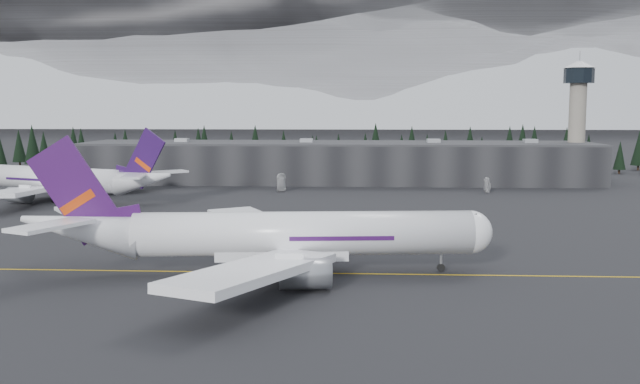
# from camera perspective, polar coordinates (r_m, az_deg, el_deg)

# --- Properties ---
(ground) EXTENTS (1400.00, 1400.00, 0.00)m
(ground) POSITION_cam_1_polar(r_m,az_deg,el_deg) (103.31, -0.61, -6.26)
(ground) COLOR black
(ground) RESTS_ON ground
(taxiline) EXTENTS (400.00, 0.40, 0.02)m
(taxiline) POSITION_cam_1_polar(r_m,az_deg,el_deg) (101.37, -0.68, -6.51)
(taxiline) COLOR gold
(taxiline) RESTS_ON ground
(terminal) EXTENTS (160.00, 30.00, 12.60)m
(terminal) POSITION_cam_1_polar(r_m,az_deg,el_deg) (226.20, 1.45, 2.41)
(terminal) COLOR black
(terminal) RESTS_ON ground
(control_tower) EXTENTS (10.00, 10.00, 37.70)m
(control_tower) POSITION_cam_1_polar(r_m,az_deg,el_deg) (238.51, 19.92, 6.35)
(control_tower) COLOR gray
(control_tower) RESTS_ON ground
(treeline) EXTENTS (360.00, 20.00, 15.00)m
(treeline) POSITION_cam_1_polar(r_m,az_deg,el_deg) (263.02, 1.68, 3.27)
(treeline) COLOR black
(treeline) RESTS_ON ground
(mountain_ridge) EXTENTS (4400.00, 900.00, 420.00)m
(mountain_ridge) POSITION_cam_1_polar(r_m,az_deg,el_deg) (1100.74, 2.78, 5.47)
(mountain_ridge) COLOR white
(mountain_ridge) RESTS_ON ground
(jet_main) EXTENTS (66.41, 61.06, 19.54)m
(jet_main) POSITION_cam_1_polar(r_m,az_deg,el_deg) (100.58, -4.64, -3.43)
(jet_main) COLOR white
(jet_main) RESTS_ON ground
(jet_parked) EXTENTS (61.42, 54.83, 18.72)m
(jet_parked) POSITION_cam_1_polar(r_m,az_deg,el_deg) (191.07, -19.65, 0.93)
(jet_parked) COLOR white
(jet_parked) RESTS_ON ground
(gse_vehicle_a) EXTENTS (4.15, 5.75, 1.45)m
(gse_vehicle_a) POSITION_cam_1_polar(r_m,az_deg,el_deg) (199.50, -3.13, 0.22)
(gse_vehicle_a) COLOR #B9B9BB
(gse_vehicle_a) RESTS_ON ground
(gse_vehicle_b) EXTENTS (4.60, 3.70, 1.47)m
(gse_vehicle_b) POSITION_cam_1_polar(r_m,az_deg,el_deg) (202.07, 13.26, 0.14)
(gse_vehicle_b) COLOR #BEBDC0
(gse_vehicle_b) RESTS_ON ground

